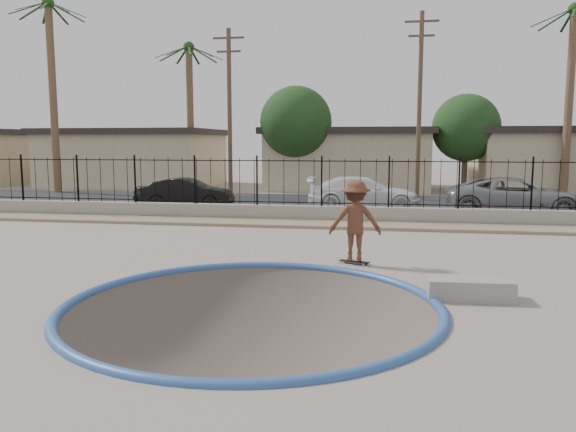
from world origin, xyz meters
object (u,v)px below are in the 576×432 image
(car_b, at_px, (188,193))
(concrete_ledge, at_px, (469,289))
(skater, at_px, (355,224))
(car_c, at_px, (363,193))
(car_d, at_px, (515,196))
(car_a, at_px, (172,192))
(skateboard, at_px, (354,262))

(car_b, bearing_deg, concrete_ledge, -145.97)
(skater, height_order, car_b, skater)
(car_c, relative_size, car_d, 0.90)
(skater, relative_size, car_a, 0.56)
(concrete_ledge, height_order, car_c, car_c)
(skateboard, height_order, concrete_ledge, concrete_ledge)
(concrete_ledge, distance_m, car_b, 16.83)
(car_a, distance_m, car_d, 15.34)
(car_b, xyz_separation_m, car_c, (7.86, 1.06, 0.05))
(skater, bearing_deg, skateboard, -81.18)
(skateboard, height_order, car_a, car_a)
(concrete_ledge, relative_size, car_a, 0.45)
(skateboard, height_order, car_b, car_b)
(car_a, xyz_separation_m, car_d, (15.30, -1.18, 0.16))
(skater, distance_m, car_b, 13.18)
(skater, bearing_deg, car_a, -56.43)
(concrete_ledge, bearing_deg, car_c, 100.27)
(car_c, bearing_deg, car_b, 93.47)
(car_b, bearing_deg, skateboard, -146.46)
(skateboard, bearing_deg, car_c, 108.55)
(skater, distance_m, car_a, 14.86)
(car_a, distance_m, car_b, 1.70)
(skateboard, relative_size, car_d, 0.14)
(skater, distance_m, car_c, 11.46)
(skater, relative_size, skateboard, 2.52)
(car_a, height_order, car_c, car_c)
(concrete_ledge, bearing_deg, car_b, 128.37)
(skateboard, bearing_deg, car_a, 146.17)
(car_c, bearing_deg, skater, 176.95)
(car_a, xyz_separation_m, car_b, (1.22, -1.18, 0.07))
(concrete_ledge, distance_m, car_d, 13.69)
(concrete_ledge, distance_m, car_a, 18.51)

